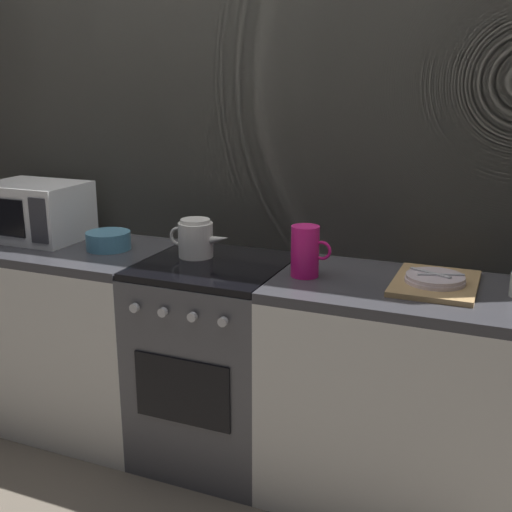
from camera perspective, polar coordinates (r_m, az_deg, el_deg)
The scene contains 10 objects.
ground_plane at distance 3.02m, azimuth -3.52°, elevation -17.25°, with size 8.00×8.00×0.00m, color #6B6054.
back_wall at distance 2.86m, azimuth -1.06°, elevation 6.85°, with size 3.60×0.05×2.40m.
counter_left at distance 3.27m, azimuth -18.07°, elevation -6.46°, with size 1.20×0.60×0.90m.
stove_unit at distance 2.80m, azimuth -3.68°, elevation -9.51°, with size 0.60×0.63×0.90m.
counter_right at distance 2.57m, azimuth 15.11°, elevation -12.48°, with size 1.20×0.60×0.90m.
microwave at distance 3.19m, azimuth -19.39°, elevation 3.88°, with size 0.46×0.35×0.27m.
kettle at distance 2.72m, azimuth -5.48°, elevation 1.60°, with size 0.28×0.15×0.17m.
mixing_bowl at distance 2.91m, azimuth -13.25°, elevation 1.38°, with size 0.20×0.20×0.08m, color teal.
pitcher at distance 2.44m, azimuth 4.52°, elevation 0.44°, with size 0.16×0.11×0.20m.
dish_pile at distance 2.42m, azimuth 15.96°, elevation -2.25°, with size 0.30×0.40×0.06m.
Camera 1 is at (1.14, -2.26, 1.64)m, focal length 44.06 mm.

